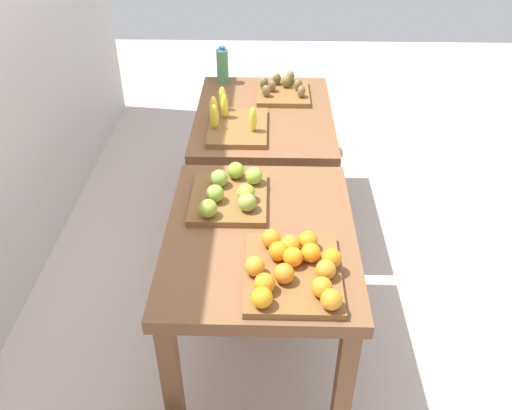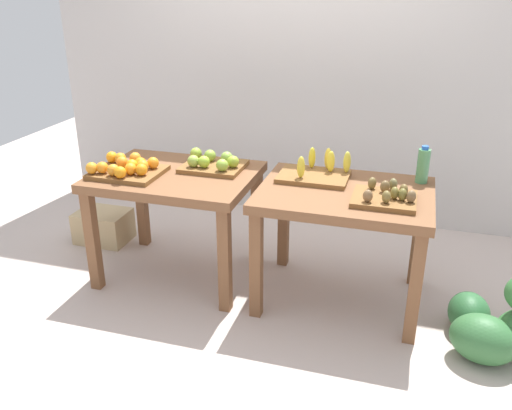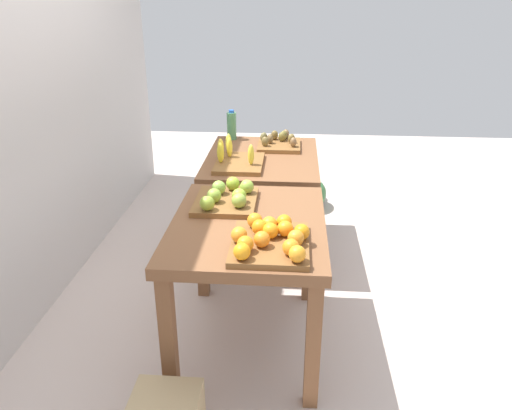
{
  "view_description": "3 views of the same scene",
  "coord_description": "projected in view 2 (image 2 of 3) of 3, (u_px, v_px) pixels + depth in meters",
  "views": [
    {
      "loc": [
        -2.35,
        -0.03,
        2.18
      ],
      "look_at": [
        -0.05,
        0.03,
        0.53
      ],
      "focal_mm": 38.24,
      "sensor_mm": 36.0,
      "label": 1
    },
    {
      "loc": [
        0.92,
        -3.06,
        1.94
      ],
      "look_at": [
        0.0,
        -0.02,
        0.6
      ],
      "focal_mm": 37.86,
      "sensor_mm": 36.0,
      "label": 2
    },
    {
      "loc": [
        -2.92,
        -0.22,
        1.86
      ],
      "look_at": [
        0.08,
        0.01,
        0.57
      ],
      "focal_mm": 35.31,
      "sensor_mm": 36.0,
      "label": 3
    }
  ],
  "objects": [
    {
      "name": "kiwi_bin",
      "position": [
        386.0,
        196.0,
        3.07
      ],
      "size": [
        0.36,
        0.32,
        0.1
      ],
      "color": "brown",
      "rests_on": "display_table_right"
    },
    {
      "name": "watermelon_pile",
      "position": [
        499.0,
        324.0,
        2.98
      ],
      "size": [
        0.63,
        0.6,
        0.48
      ],
      "color": "#336E35",
      "rests_on": "ground_plane"
    },
    {
      "name": "banana_crate",
      "position": [
        316.0,
        173.0,
        3.43
      ],
      "size": [
        0.45,
        0.33,
        0.17
      ],
      "color": "brown",
      "rests_on": "display_table_right"
    },
    {
      "name": "cardboard_produce_box",
      "position": [
        104.0,
        226.0,
        4.27
      ],
      "size": [
        0.4,
        0.3,
        0.25
      ],
      "primitive_type": "cube",
      "color": "tan",
      "rests_on": "ground_plane"
    },
    {
      "name": "back_wall",
      "position": [
        305.0,
        37.0,
        4.3
      ],
      "size": [
        4.4,
        0.12,
        3.0
      ],
      "primitive_type": "cube",
      "color": "beige",
      "rests_on": "ground_plane"
    },
    {
      "name": "ground_plane",
      "position": [
        256.0,
        284.0,
        3.69
      ],
      "size": [
        8.0,
        8.0,
        0.0
      ],
      "primitive_type": "plane",
      "color": "beige"
    },
    {
      "name": "display_table_left",
      "position": [
        176.0,
        188.0,
        3.59
      ],
      "size": [
        1.04,
        0.8,
        0.76
      ],
      "color": "brown",
      "rests_on": "ground_plane"
    },
    {
      "name": "water_bottle",
      "position": [
        423.0,
        166.0,
        3.33
      ],
      "size": [
        0.08,
        0.08,
        0.24
      ],
      "color": "#4C8C59",
      "rests_on": "display_table_right"
    },
    {
      "name": "apple_bin",
      "position": [
        213.0,
        163.0,
        3.6
      ],
      "size": [
        0.41,
        0.34,
        0.11
      ],
      "color": "brown",
      "rests_on": "display_table_left"
    },
    {
      "name": "display_table_right",
      "position": [
        344.0,
        207.0,
        3.29
      ],
      "size": [
        1.04,
        0.8,
        0.76
      ],
      "color": "brown",
      "rests_on": "ground_plane"
    },
    {
      "name": "orange_bin",
      "position": [
        127.0,
        168.0,
        3.49
      ],
      "size": [
        0.46,
        0.38,
        0.11
      ],
      "color": "brown",
      "rests_on": "display_table_left"
    }
  ]
}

